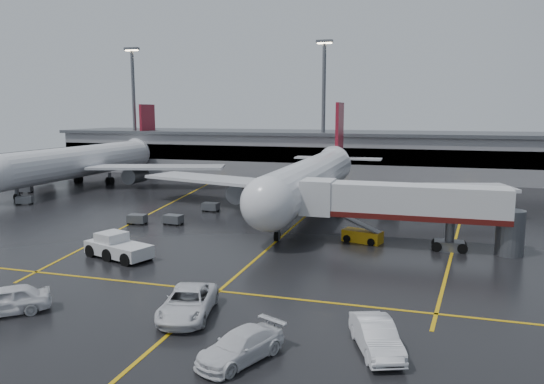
% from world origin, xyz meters
% --- Properties ---
extents(ground, '(220.00, 220.00, 0.00)m').
position_xyz_m(ground, '(0.00, 0.00, 0.00)').
color(ground, black).
rests_on(ground, ground).
extents(apron_line_centre, '(0.25, 90.00, 0.02)m').
position_xyz_m(apron_line_centre, '(0.00, 0.00, 0.01)').
color(apron_line_centre, gold).
rests_on(apron_line_centre, ground).
extents(apron_line_stop, '(60.00, 0.25, 0.02)m').
position_xyz_m(apron_line_stop, '(0.00, -22.00, 0.01)').
color(apron_line_stop, gold).
rests_on(apron_line_stop, ground).
extents(apron_line_left, '(9.99, 69.35, 0.02)m').
position_xyz_m(apron_line_left, '(-20.00, 10.00, 0.01)').
color(apron_line_left, gold).
rests_on(apron_line_left, ground).
extents(apron_line_right, '(7.57, 69.64, 0.02)m').
position_xyz_m(apron_line_right, '(18.00, 10.00, 0.01)').
color(apron_line_right, gold).
rests_on(apron_line_right, ground).
extents(terminal, '(122.00, 19.00, 8.60)m').
position_xyz_m(terminal, '(0.00, 47.93, 4.32)').
color(terminal, gray).
rests_on(terminal, ground).
extents(light_mast_left, '(3.00, 1.20, 25.45)m').
position_xyz_m(light_mast_left, '(-45.00, 42.00, 14.47)').
color(light_mast_left, '#595B60').
rests_on(light_mast_left, ground).
extents(light_mast_mid, '(3.00, 1.20, 25.45)m').
position_xyz_m(light_mast_mid, '(-5.00, 42.00, 14.47)').
color(light_mast_mid, '#595B60').
rests_on(light_mast_mid, ground).
extents(main_airliner, '(48.80, 45.60, 14.10)m').
position_xyz_m(main_airliner, '(0.00, 9.70, 4.21)').
color(main_airliner, silver).
rests_on(main_airliner, ground).
extents(second_airliner, '(48.80, 45.60, 14.10)m').
position_xyz_m(second_airliner, '(-42.00, 21.70, 4.21)').
color(second_airliner, silver).
rests_on(second_airliner, ground).
extents(jet_bridge, '(19.90, 3.40, 6.05)m').
position_xyz_m(jet_bridge, '(11.87, -6.00, 3.93)').
color(jet_bridge, silver).
rests_on(jet_bridge, ground).
extents(pushback_tractor, '(6.75, 4.41, 2.24)m').
position_xyz_m(pushback_tractor, '(-11.60, -16.63, 0.89)').
color(pushback_tractor, silver).
rests_on(pushback_tractor, ground).
extents(belt_loader, '(4.07, 2.68, 2.38)m').
position_xyz_m(belt_loader, '(8.05, -5.09, 0.59)').
color(belt_loader, '#CB8F0D').
rests_on(belt_loader, ground).
extents(service_van_a, '(4.04, 6.63, 1.72)m').
position_xyz_m(service_van_a, '(-0.10, -26.69, 0.86)').
color(service_van_a, white).
rests_on(service_van_a, ground).
extents(service_van_b, '(4.13, 5.65, 1.52)m').
position_xyz_m(service_van_b, '(4.98, -31.18, 0.76)').
color(service_van_b, white).
rests_on(service_van_b, ground).
extents(service_van_c, '(3.53, 5.47, 1.70)m').
position_xyz_m(service_van_c, '(11.48, -28.24, 0.85)').
color(service_van_c, white).
rests_on(service_van_c, ground).
extents(service_van_d, '(5.39, 5.12, 1.81)m').
position_xyz_m(service_van_d, '(-11.14, -29.69, 0.90)').
color(service_van_d, white).
rests_on(service_van_d, ground).
extents(baggage_cart_a, '(2.12, 1.50, 1.12)m').
position_xyz_m(baggage_cart_a, '(-13.14, -3.23, 0.63)').
color(baggage_cart_a, '#595B60').
rests_on(baggage_cart_a, ground).
extents(baggage_cart_b, '(2.10, 1.46, 1.12)m').
position_xyz_m(baggage_cart_b, '(-17.13, -4.21, 0.63)').
color(baggage_cart_b, '#595B60').
rests_on(baggage_cart_b, ground).
extents(baggage_cart_c, '(2.05, 1.37, 1.12)m').
position_xyz_m(baggage_cart_c, '(-12.20, 5.09, 0.63)').
color(baggage_cart_c, '#595B60').
rests_on(baggage_cart_c, ground).
extents(baggage_cart_d, '(2.31, 1.87, 1.12)m').
position_xyz_m(baggage_cart_d, '(-45.87, 10.95, 0.63)').
color(baggage_cart_d, '#595B60').
rests_on(baggage_cart_d, ground).
extents(baggage_cart_e, '(2.37, 2.08, 1.12)m').
position_xyz_m(baggage_cart_e, '(-38.48, 2.49, 0.63)').
color(baggage_cart_e, '#595B60').
rests_on(baggage_cart_e, ground).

